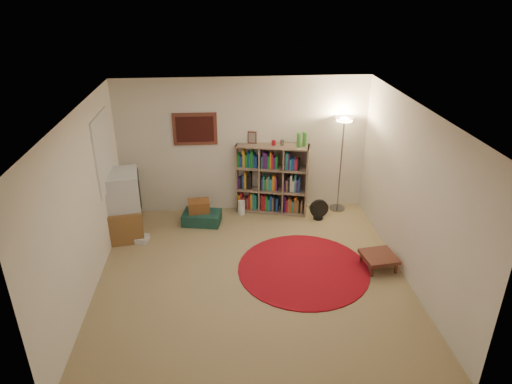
% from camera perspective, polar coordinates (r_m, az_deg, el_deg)
% --- Properties ---
extents(room, '(4.54, 4.54, 2.54)m').
position_cam_1_polar(room, '(6.26, -1.01, -0.85)').
color(room, '#957F57').
rests_on(room, ground).
extents(bookshelf, '(1.36, 0.68, 1.57)m').
position_cam_1_polar(bookshelf, '(8.44, 1.89, 1.58)').
color(bookshelf, '#7B6452').
rests_on(bookshelf, ground).
extents(floor_lamp, '(0.37, 0.37, 1.81)m').
position_cam_1_polar(floor_lamp, '(8.32, 10.86, 7.16)').
color(floor_lamp, gray).
rests_on(floor_lamp, ground).
extents(floor_fan, '(0.34, 0.19, 0.39)m').
position_cam_1_polar(floor_fan, '(8.37, 7.87, -2.19)').
color(floor_fan, black).
rests_on(floor_fan, ground).
extents(tv_stand, '(0.67, 0.87, 1.15)m').
position_cam_1_polar(tv_stand, '(7.97, -16.12, -1.61)').
color(tv_stand, brown).
rests_on(tv_stand, ground).
extents(dvd_box, '(0.32, 0.29, 0.09)m').
position_cam_1_polar(dvd_box, '(7.93, -14.32, -5.68)').
color(dvd_box, silver).
rests_on(dvd_box, ground).
extents(suitcase, '(0.73, 0.54, 0.21)m').
position_cam_1_polar(suitcase, '(8.26, -6.78, -3.21)').
color(suitcase, '#163E35').
rests_on(suitcase, ground).
extents(wicker_basket, '(0.40, 0.30, 0.21)m').
position_cam_1_polar(wicker_basket, '(8.20, -7.15, -1.77)').
color(wicker_basket, brown).
rests_on(wicker_basket, suitcase).
extents(paper_towel, '(0.14, 0.14, 0.27)m').
position_cam_1_polar(paper_towel, '(8.50, -1.81, -1.97)').
color(paper_towel, white).
rests_on(paper_towel, ground).
extents(red_rug, '(1.99, 1.99, 0.02)m').
position_cam_1_polar(red_rug, '(7.05, 5.93, -9.55)').
color(red_rug, maroon).
rests_on(red_rug, ground).
extents(side_table, '(0.54, 0.54, 0.22)m').
position_cam_1_polar(side_table, '(7.21, 15.13, -7.86)').
color(side_table, '#4E221B').
rests_on(side_table, ground).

